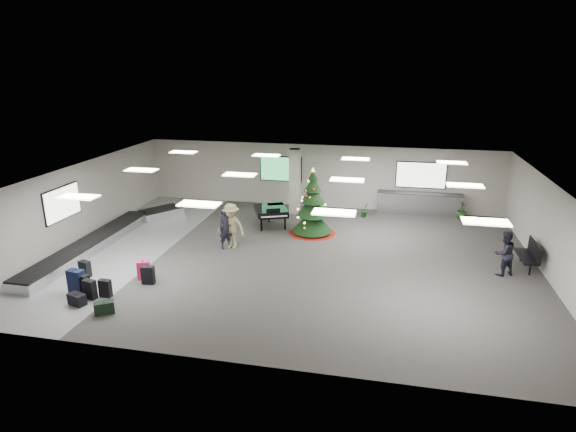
% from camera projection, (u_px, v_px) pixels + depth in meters
% --- Properties ---
extents(ground, '(18.00, 18.00, 0.00)m').
position_uv_depth(ground, '(292.00, 257.00, 18.48)').
color(ground, '#3A3735').
rests_on(ground, ground).
extents(room_envelope, '(18.02, 14.02, 3.21)m').
position_uv_depth(room_envelope, '(286.00, 193.00, 18.47)').
color(room_envelope, '#AEAA9F').
rests_on(room_envelope, ground).
extents(baggage_carousel, '(2.28, 9.71, 0.43)m').
position_uv_depth(baggage_carousel, '(106.00, 238.00, 19.88)').
color(baggage_carousel, silver).
rests_on(baggage_carousel, ground).
extents(service_counter, '(4.05, 0.65, 1.08)m').
position_uv_depth(service_counter, '(419.00, 203.00, 23.53)').
color(service_counter, silver).
rests_on(service_counter, ground).
extents(suitcase_0, '(0.44, 0.30, 0.65)m').
position_uv_depth(suitcase_0, '(90.00, 289.00, 15.14)').
color(suitcase_0, black).
rests_on(suitcase_0, ground).
extents(suitcase_1, '(0.39, 0.21, 0.60)m').
position_uv_depth(suitcase_1, '(105.00, 288.00, 15.26)').
color(suitcase_1, black).
rests_on(suitcase_1, ground).
extents(pink_suitcase, '(0.47, 0.35, 0.67)m').
position_uv_depth(pink_suitcase, '(144.00, 270.00, 16.51)').
color(pink_suitcase, '#E11D5C').
rests_on(pink_suitcase, ground).
extents(suitcase_3, '(0.44, 0.27, 0.64)m').
position_uv_depth(suitcase_3, '(148.00, 275.00, 16.17)').
color(suitcase_3, black).
rests_on(suitcase_3, ground).
extents(navy_suitcase, '(0.55, 0.37, 0.82)m').
position_uv_depth(navy_suitcase, '(76.00, 281.00, 15.49)').
color(navy_suitcase, black).
rests_on(navy_suitcase, ground).
extents(suitcase_5, '(0.48, 0.36, 0.67)m').
position_uv_depth(suitcase_5, '(84.00, 284.00, 15.49)').
color(suitcase_5, black).
rests_on(suitcase_5, ground).
extents(green_duffel, '(0.63, 0.54, 0.40)m').
position_uv_depth(green_duffel, '(104.00, 308.00, 14.27)').
color(green_duffel, black).
rests_on(green_duffel, ground).
extents(suitcase_8, '(0.44, 0.31, 0.60)m').
position_uv_depth(suitcase_8, '(85.00, 269.00, 16.70)').
color(suitcase_8, black).
rests_on(suitcase_8, ground).
extents(black_duffel, '(0.61, 0.46, 0.38)m').
position_uv_depth(black_duffel, '(77.00, 299.00, 14.79)').
color(black_duffel, black).
rests_on(black_duffel, ground).
extents(christmas_tree, '(2.07, 2.07, 2.95)m').
position_uv_depth(christmas_tree, '(312.00, 211.00, 20.76)').
color(christmas_tree, maroon).
rests_on(christmas_tree, ground).
extents(grand_piano, '(1.92, 2.14, 1.01)m').
position_uv_depth(grand_piano, '(271.00, 211.00, 21.76)').
color(grand_piano, black).
rests_on(grand_piano, ground).
extents(bench, '(0.54, 1.59, 1.00)m').
position_uv_depth(bench, '(530.00, 254.00, 17.31)').
color(bench, black).
rests_on(bench, ground).
extents(traveler_a, '(0.72, 0.71, 1.68)m').
position_uv_depth(traveler_a, '(226.00, 228.00, 19.13)').
color(traveler_a, black).
rests_on(traveler_a, ground).
extents(traveler_b, '(1.32, 0.92, 1.86)m').
position_uv_depth(traveler_b, '(231.00, 226.00, 19.09)').
color(traveler_b, '#8A8255').
rests_on(traveler_b, ground).
extents(traveler_bench, '(0.99, 0.92, 1.62)m').
position_uv_depth(traveler_bench, '(504.00, 253.00, 16.69)').
color(traveler_bench, black).
rests_on(traveler_bench, ground).
extents(potted_plant_left, '(0.49, 0.50, 0.71)m').
position_uv_depth(potted_plant_left, '(364.00, 210.00, 23.16)').
color(potted_plant_left, '#133C1A').
rests_on(potted_plant_left, ground).
extents(potted_plant_right, '(0.53, 0.53, 0.86)m').
position_uv_depth(potted_plant_right, '(462.00, 210.00, 22.88)').
color(potted_plant_right, '#133C1A').
rests_on(potted_plant_right, ground).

